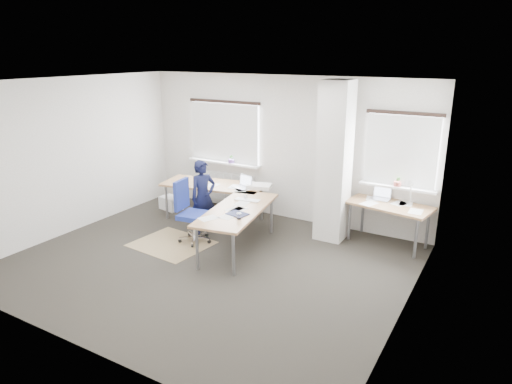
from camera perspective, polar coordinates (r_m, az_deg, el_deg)
The scene contains 8 objects.
ground at distance 7.39m, azimuth -5.92°, elevation -8.74°, with size 6.00×6.00×0.00m, color black.
room_shell at distance 7.07m, azimuth -2.99°, elevation 5.16°, with size 6.04×5.04×2.82m.
floor_mat at distance 8.14m, azimuth -10.52°, elevation -6.39°, with size 1.26×1.07×0.01m, color olive.
white_crate at distance 9.85m, azimuth -10.58°, elevation -1.36°, with size 0.45×0.31×0.27m, color white.
desk_main at distance 8.26m, azimuth -3.61°, elevation -0.65°, with size 2.82×2.63×0.96m.
desk_side at distance 8.10m, azimuth 16.36°, elevation -1.76°, with size 1.50×0.93×1.22m.
task_chair at distance 8.09m, azimuth -7.91°, elevation -4.07°, with size 0.60×0.60×1.10m.
person at distance 8.34m, azimuth -6.62°, elevation -0.62°, with size 0.50×0.33×1.36m, color black.
Camera 1 is at (3.96, -5.34, 3.22)m, focal length 32.00 mm.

